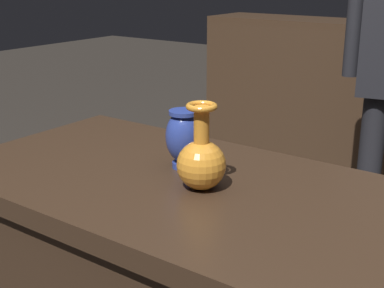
% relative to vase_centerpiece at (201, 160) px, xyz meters
% --- Properties ---
extents(vase_centerpiece, '(0.11, 0.11, 0.20)m').
position_rel_vase_centerpiece_xyz_m(vase_centerpiece, '(0.00, 0.00, 0.00)').
color(vase_centerpiece, orange).
rests_on(vase_centerpiece, display_plinth).
extents(vase_tall_behind, '(0.09, 0.09, 0.15)m').
position_rel_vase_centerpiece_xyz_m(vase_tall_behind, '(-0.12, 0.09, 0.01)').
color(vase_tall_behind, '#2D429E').
rests_on(vase_tall_behind, display_plinth).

